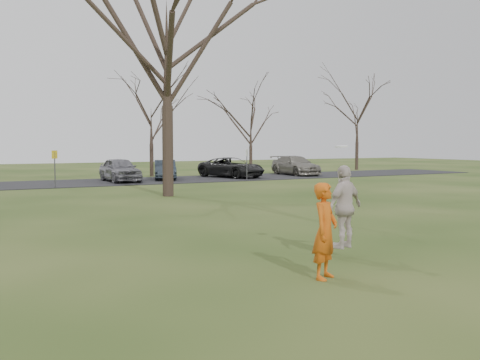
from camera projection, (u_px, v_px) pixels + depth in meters
name	position (u px, v px, depth m)	size (l,w,h in m)	color
ground	(334.00, 267.00, 10.48)	(120.00, 120.00, 0.00)	#1E380F
parking_strip	(82.00, 183.00, 32.54)	(62.00, 6.50, 0.04)	black
player_defender	(325.00, 231.00, 9.57)	(0.64, 0.42, 1.76)	#C85310
car_4	(120.00, 169.00, 33.56)	(1.79, 4.46, 1.52)	gray
car_5	(165.00, 170.00, 35.49)	(1.37, 3.93, 1.30)	#28323C
car_6	(231.00, 167.00, 37.64)	(2.35, 5.10, 1.42)	black
car_7	(296.00, 165.00, 40.54)	(2.04, 5.01, 1.45)	slate
catching_play	(345.00, 207.00, 11.24)	(1.12, 0.69, 2.20)	beige
sign_yellow	(55.00, 162.00, 28.86)	(0.35, 0.35, 2.08)	#47474C
sign_white	(247.00, 159.00, 34.45)	(0.35, 0.35, 2.08)	#47474C
big_tree	(167.00, 44.00, 24.16)	(9.00, 9.00, 14.00)	#352821
small_tree_row	(128.00, 124.00, 38.78)	(55.00, 5.90, 8.50)	#352821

